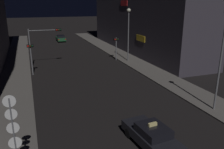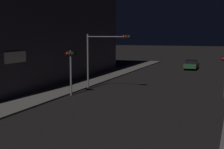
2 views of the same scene
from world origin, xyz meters
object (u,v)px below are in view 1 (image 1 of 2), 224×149
at_px(sign_pole_left, 14,132).
at_px(street_lamp_near_block, 223,44).
at_px(taxi, 151,135).
at_px(far_car, 61,38).
at_px(traffic_light_overhead, 42,39).
at_px(traffic_light_left_kerb, 31,53).
at_px(traffic_light_right_kerb, 116,44).
at_px(street_lamp_far_block, 129,24).

distance_m(sign_pole_left, street_lamp_near_block, 15.47).
xyz_separation_m(taxi, far_car, (0.63, 43.47, -0.00)).
distance_m(taxi, sign_pole_left, 7.86).
bearing_deg(sign_pole_left, taxi, 2.66).
bearing_deg(traffic_light_overhead, street_lamp_near_block, -57.71).
relative_size(taxi, sign_pole_left, 1.03).
relative_size(traffic_light_left_kerb, sign_pole_left, 0.87).
distance_m(traffic_light_right_kerb, street_lamp_near_block, 19.56).
distance_m(far_car, traffic_light_right_kerb, 22.32).
bearing_deg(taxi, far_car, 89.17).
distance_m(far_car, traffic_light_left_kerb, 26.36).
bearing_deg(traffic_light_overhead, street_lamp_far_block, -5.93).
bearing_deg(traffic_light_left_kerb, street_lamp_near_block, -48.56).
bearing_deg(sign_pole_left, street_lamp_near_block, 11.23).
relative_size(sign_pole_left, street_lamp_far_block, 0.58).
height_order(taxi, sign_pole_left, sign_pole_left).
relative_size(taxi, traffic_light_right_kerb, 1.32).
bearing_deg(far_car, traffic_light_right_kerb, -75.79).
height_order(far_car, traffic_light_left_kerb, traffic_light_left_kerb).
height_order(traffic_light_overhead, street_lamp_far_block, street_lamp_far_block).
xyz_separation_m(sign_pole_left, street_lamp_near_block, (14.93, 2.97, 2.79)).
distance_m(taxi, street_lamp_far_block, 22.24).
xyz_separation_m(taxi, traffic_light_right_kerb, (6.09, 21.90, 1.78)).
xyz_separation_m(far_car, street_lamp_near_block, (6.71, -40.86, 4.80)).
height_order(far_car, street_lamp_far_block, street_lamp_far_block).
bearing_deg(traffic_light_left_kerb, traffic_light_right_kerb, 16.80).
bearing_deg(street_lamp_far_block, traffic_light_right_kerb, 131.76).
height_order(traffic_light_overhead, street_lamp_near_block, street_lamp_near_block).
bearing_deg(traffic_light_overhead, sign_pole_left, -97.48).
xyz_separation_m(taxi, sign_pole_left, (-7.59, -0.35, 2.01)).
bearing_deg(street_lamp_far_block, far_car, 106.41).
xyz_separation_m(traffic_light_left_kerb, sign_pole_left, (-1.23, -18.49, -0.01)).
xyz_separation_m(traffic_light_left_kerb, street_lamp_near_block, (13.70, -15.52, 2.77)).
relative_size(traffic_light_left_kerb, street_lamp_near_block, 0.48).
distance_m(taxi, traffic_light_left_kerb, 19.33).
distance_m(taxi, traffic_light_right_kerb, 22.80).
bearing_deg(traffic_light_left_kerb, far_car, 74.56).
relative_size(traffic_light_overhead, traffic_light_left_kerb, 1.36).
height_order(taxi, traffic_light_right_kerb, traffic_light_right_kerb).
bearing_deg(traffic_light_overhead, far_car, 76.26).
bearing_deg(far_car, street_lamp_far_block, -73.59).
height_order(traffic_light_overhead, traffic_light_right_kerb, traffic_light_overhead).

